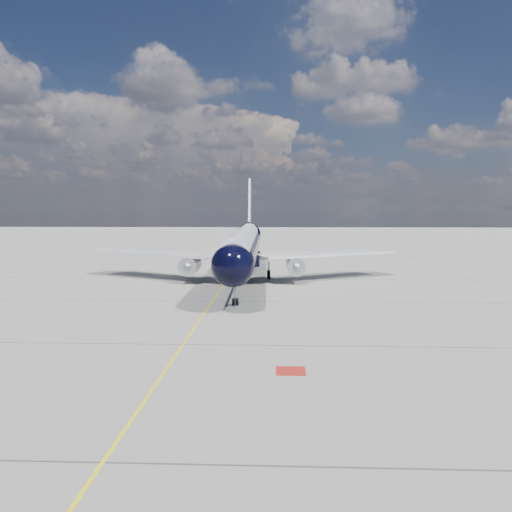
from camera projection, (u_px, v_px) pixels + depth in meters
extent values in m
plane|color=gray|center=(231.00, 273.00, 66.97)|extent=(320.00, 320.00, 0.00)
cube|color=yellow|center=(228.00, 279.00, 62.00)|extent=(0.16, 160.00, 0.01)
cube|color=maroon|center=(291.00, 371.00, 26.92)|extent=(1.60, 1.60, 0.01)
cylinder|color=black|center=(243.00, 247.00, 60.36)|extent=(4.26, 36.42, 3.64)
sphere|color=black|center=(233.00, 266.00, 41.32)|extent=(3.70, 3.70, 3.64)
cone|color=black|center=(250.00, 233.00, 82.68)|extent=(3.75, 6.76, 3.64)
cylinder|color=silver|center=(243.00, 240.00, 60.28)|extent=(3.49, 38.32, 2.84)
cube|color=black|center=(232.00, 259.00, 41.08)|extent=(2.32, 1.19, 0.53)
cube|color=silver|center=(164.00, 253.00, 62.10)|extent=(18.54, 12.61, 0.31)
cube|color=silver|center=(325.00, 253.00, 61.65)|extent=(18.39, 13.09, 0.31)
cube|color=black|center=(243.00, 258.00, 60.49)|extent=(4.18, 9.64, 0.96)
cylinder|color=#BCBCC3|center=(190.00, 265.00, 58.79)|extent=(2.22, 4.44, 2.14)
cylinder|color=#BCBCC3|center=(296.00, 265.00, 58.51)|extent=(2.22, 4.44, 2.14)
sphere|color=gray|center=(187.00, 267.00, 56.79)|extent=(1.07, 1.07, 1.05)
sphere|color=gray|center=(297.00, 267.00, 56.51)|extent=(1.07, 1.07, 1.05)
cube|color=silver|center=(190.00, 259.00, 58.91)|extent=(0.26, 3.07, 1.05)
cube|color=silver|center=(296.00, 259.00, 58.63)|extent=(0.26, 3.07, 1.05)
cube|color=silver|center=(250.00, 204.00, 81.74)|extent=(0.41, 6.07, 8.16)
cube|color=silver|center=(250.00, 229.00, 82.61)|extent=(12.49, 3.27, 0.21)
cylinder|color=gray|center=(235.00, 292.00, 44.92)|extent=(0.18, 0.18, 2.01)
cylinder|color=black|center=(233.00, 302.00, 45.01)|extent=(0.18, 0.67, 0.67)
cylinder|color=black|center=(237.00, 302.00, 45.00)|extent=(0.18, 0.67, 0.67)
cylinder|color=gray|center=(220.00, 268.00, 62.12)|extent=(0.25, 0.25, 1.82)
cylinder|color=gray|center=(269.00, 268.00, 61.99)|extent=(0.25, 0.25, 1.82)
cylinder|color=black|center=(219.00, 275.00, 61.67)|extent=(0.45, 1.06, 1.05)
cylinder|color=black|center=(220.00, 274.00, 62.72)|extent=(0.45, 1.06, 1.05)
cylinder|color=black|center=(269.00, 275.00, 61.54)|extent=(0.45, 1.06, 1.05)
cylinder|color=black|center=(269.00, 274.00, 62.58)|extent=(0.45, 1.06, 1.05)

